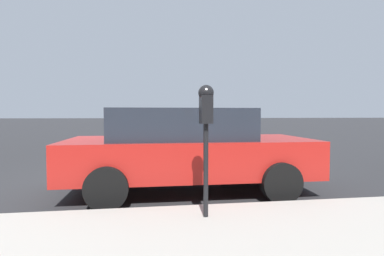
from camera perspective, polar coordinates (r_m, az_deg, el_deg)
The scene contains 3 objects.
ground_plane at distance 6.40m, azimuth -9.76°, elevation -9.97°, with size 220.00×220.00×0.00m, color #2B2B2D.
parking_meter at distance 3.62m, azimuth 2.67°, elevation 2.26°, with size 0.21×0.19×1.61m.
car_red at distance 5.41m, azimuth -0.99°, elevation -3.79°, with size 2.11×4.31×1.49m.
Camera 1 is at (-6.24, -0.17, 1.39)m, focal length 28.00 mm.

